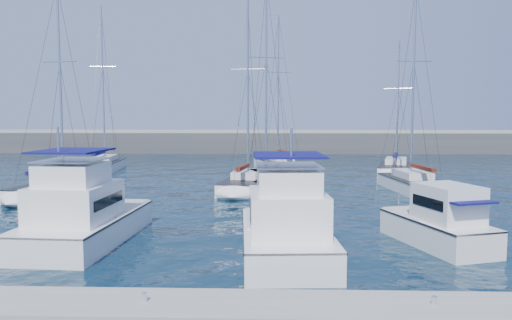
{
  "coord_description": "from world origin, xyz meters",
  "views": [
    {
      "loc": [
        3.57,
        -24.37,
        5.79
      ],
      "look_at": [
        2.53,
        6.22,
        3.0
      ],
      "focal_mm": 35.0,
      "sensor_mm": 36.0,
      "label": 1
    }
  ],
  "objects_px": {
    "motor_yacht_port_inner": "(83,218)",
    "sailboat_mid_e": "(415,184)",
    "sailboat_mid_c": "(246,184)",
    "sailboat_mid_d": "(269,184)",
    "sailboat_back_b": "(281,165)",
    "sailboat_back_a": "(103,166)",
    "sailboat_mid_a": "(58,188)",
    "motor_yacht_stbd_inner": "(286,230)",
    "motor_yacht_stbd_outer": "(440,225)",
    "sailboat_back_c": "(396,169)"
  },
  "relations": [
    {
      "from": "sailboat_mid_e",
      "to": "sailboat_back_b",
      "type": "distance_m",
      "value": 17.57
    },
    {
      "from": "sailboat_back_b",
      "to": "sailboat_mid_a",
      "type": "bearing_deg",
      "value": -152.56
    },
    {
      "from": "sailboat_back_a",
      "to": "sailboat_back_b",
      "type": "height_order",
      "value": "sailboat_back_a"
    },
    {
      "from": "sailboat_mid_e",
      "to": "sailboat_back_b",
      "type": "relative_size",
      "value": 0.96
    },
    {
      "from": "sailboat_mid_a",
      "to": "sailboat_mid_d",
      "type": "relative_size",
      "value": 0.95
    },
    {
      "from": "motor_yacht_port_inner",
      "to": "sailboat_mid_a",
      "type": "height_order",
      "value": "sailboat_mid_a"
    },
    {
      "from": "sailboat_mid_e",
      "to": "motor_yacht_stbd_inner",
      "type": "bearing_deg",
      "value": -126.17
    },
    {
      "from": "sailboat_mid_d",
      "to": "sailboat_back_b",
      "type": "relative_size",
      "value": 0.98
    },
    {
      "from": "sailboat_back_c",
      "to": "sailboat_back_a",
      "type": "bearing_deg",
      "value": -167.88
    },
    {
      "from": "motor_yacht_stbd_inner",
      "to": "sailboat_back_a",
      "type": "bearing_deg",
      "value": 116.64
    },
    {
      "from": "sailboat_back_b",
      "to": "sailboat_back_c",
      "type": "relative_size",
      "value": 1.24
    },
    {
      "from": "sailboat_mid_e",
      "to": "sailboat_back_c",
      "type": "xyz_separation_m",
      "value": [
        1.32,
        11.19,
        -0.03
      ]
    },
    {
      "from": "motor_yacht_port_inner",
      "to": "sailboat_back_a",
      "type": "xyz_separation_m",
      "value": [
        -9.0,
        28.91,
        -0.59
      ]
    },
    {
      "from": "sailboat_back_c",
      "to": "sailboat_mid_c",
      "type": "bearing_deg",
      "value": -125.17
    },
    {
      "from": "sailboat_mid_d",
      "to": "sailboat_back_b",
      "type": "bearing_deg",
      "value": 65.79
    },
    {
      "from": "motor_yacht_stbd_inner",
      "to": "sailboat_mid_c",
      "type": "relative_size",
      "value": 0.55
    },
    {
      "from": "sailboat_mid_e",
      "to": "sailboat_back_a",
      "type": "bearing_deg",
      "value": 148.82
    },
    {
      "from": "sailboat_back_a",
      "to": "sailboat_back_b",
      "type": "bearing_deg",
      "value": -0.71
    },
    {
      "from": "sailboat_mid_c",
      "to": "sailboat_mid_e",
      "type": "height_order",
      "value": "sailboat_mid_e"
    },
    {
      "from": "sailboat_mid_a",
      "to": "sailboat_mid_d",
      "type": "bearing_deg",
      "value": 19.92
    },
    {
      "from": "motor_yacht_port_inner",
      "to": "sailboat_mid_e",
      "type": "relative_size",
      "value": 0.55
    },
    {
      "from": "motor_yacht_port_inner",
      "to": "sailboat_back_c",
      "type": "height_order",
      "value": "sailboat_back_c"
    },
    {
      "from": "sailboat_mid_a",
      "to": "sailboat_back_c",
      "type": "relative_size",
      "value": 1.15
    },
    {
      "from": "sailboat_mid_a",
      "to": "sailboat_back_c",
      "type": "distance_m",
      "value": 30.86
    },
    {
      "from": "sailboat_mid_e",
      "to": "motor_yacht_port_inner",
      "type": "bearing_deg",
      "value": -146.94
    },
    {
      "from": "sailboat_back_a",
      "to": "sailboat_back_c",
      "type": "bearing_deg",
      "value": -8.96
    },
    {
      "from": "motor_yacht_stbd_outer",
      "to": "sailboat_back_c",
      "type": "distance_m",
      "value": 27.51
    },
    {
      "from": "motor_yacht_stbd_inner",
      "to": "sailboat_back_a",
      "type": "height_order",
      "value": "sailboat_back_a"
    },
    {
      "from": "sailboat_mid_a",
      "to": "motor_yacht_stbd_outer",
      "type": "bearing_deg",
      "value": -19.22
    },
    {
      "from": "sailboat_mid_a",
      "to": "sailboat_back_a",
      "type": "height_order",
      "value": "sailboat_back_a"
    },
    {
      "from": "sailboat_mid_c",
      "to": "sailboat_back_b",
      "type": "xyz_separation_m",
      "value": [
        2.85,
        14.83,
        -0.0
      ]
    },
    {
      "from": "sailboat_mid_a",
      "to": "sailboat_mid_e",
      "type": "distance_m",
      "value": 26.28
    },
    {
      "from": "sailboat_mid_a",
      "to": "sailboat_mid_e",
      "type": "height_order",
      "value": "sailboat_mid_e"
    },
    {
      "from": "motor_yacht_stbd_inner",
      "to": "sailboat_mid_c",
      "type": "height_order",
      "value": "sailboat_mid_c"
    },
    {
      "from": "sailboat_back_a",
      "to": "sailboat_mid_e",
      "type": "bearing_deg",
      "value": -30.16
    },
    {
      "from": "motor_yacht_stbd_inner",
      "to": "sailboat_mid_d",
      "type": "relative_size",
      "value": 0.51
    },
    {
      "from": "sailboat_mid_d",
      "to": "sailboat_back_a",
      "type": "distance_m",
      "value": 21.86
    },
    {
      "from": "motor_yacht_port_inner",
      "to": "sailboat_mid_a",
      "type": "relative_size",
      "value": 0.57
    },
    {
      "from": "sailboat_mid_c",
      "to": "sailboat_mid_d",
      "type": "bearing_deg",
      "value": 4.71
    },
    {
      "from": "motor_yacht_stbd_inner",
      "to": "motor_yacht_stbd_outer",
      "type": "distance_m",
      "value": 7.12
    },
    {
      "from": "motor_yacht_stbd_outer",
      "to": "motor_yacht_stbd_inner",
      "type": "bearing_deg",
      "value": 178.86
    },
    {
      "from": "motor_yacht_stbd_outer",
      "to": "sailboat_back_a",
      "type": "relative_size",
      "value": 0.36
    },
    {
      "from": "sailboat_mid_c",
      "to": "sailboat_mid_d",
      "type": "distance_m",
      "value": 1.74
    },
    {
      "from": "motor_yacht_stbd_outer",
      "to": "sailboat_mid_a",
      "type": "height_order",
      "value": "sailboat_mid_a"
    },
    {
      "from": "sailboat_mid_c",
      "to": "sailboat_mid_d",
      "type": "xyz_separation_m",
      "value": [
        1.74,
        -0.12,
        0.01
      ]
    },
    {
      "from": "motor_yacht_stbd_outer",
      "to": "sailboat_mid_a",
      "type": "bearing_deg",
      "value": 132.88
    },
    {
      "from": "sailboat_mid_e",
      "to": "sailboat_mid_d",
      "type": "bearing_deg",
      "value": 175.71
    },
    {
      "from": "motor_yacht_stbd_inner",
      "to": "motor_yacht_port_inner",
      "type": "bearing_deg",
      "value": 164.04
    },
    {
      "from": "motor_yacht_port_inner",
      "to": "sailboat_mid_d",
      "type": "xyz_separation_m",
      "value": [
        8.26,
        15.51,
        -0.59
      ]
    },
    {
      "from": "motor_yacht_port_inner",
      "to": "sailboat_back_b",
      "type": "height_order",
      "value": "sailboat_back_b"
    }
  ]
}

